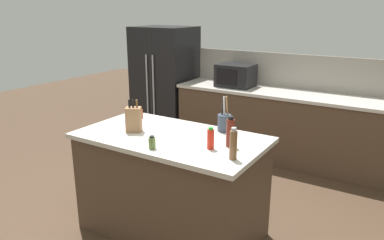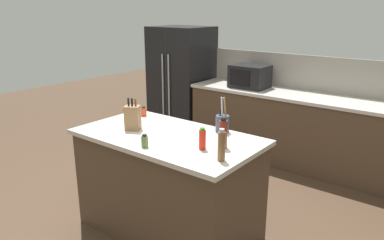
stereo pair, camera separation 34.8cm
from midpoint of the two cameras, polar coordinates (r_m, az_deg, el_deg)
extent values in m
plane|color=#473323|center=(3.64, -0.68, -16.43)|extent=(14.00, 14.00, 0.00)
cube|color=#4C3828|center=(5.09, 17.68, -1.70)|extent=(2.97, 0.62, 0.90)
cube|color=beige|center=(4.97, 18.15, 3.45)|extent=(3.01, 0.66, 0.04)
cube|color=gray|center=(5.22, 19.61, 6.71)|extent=(2.97, 0.03, 0.46)
cube|color=#4C3828|center=(3.42, -0.70, -10.10)|extent=(1.56, 0.83, 0.90)
cube|color=beige|center=(3.23, -0.73, -2.65)|extent=(1.62, 0.89, 0.04)
cube|color=black|center=(5.97, 0.09, 5.81)|extent=(0.88, 0.72, 1.72)
cube|color=#2D2D2D|center=(5.69, -2.15, 5.25)|extent=(0.01, 0.00, 1.63)
cylinder|color=#ADB2B7|center=(5.71, -2.73, 5.30)|extent=(0.02, 0.02, 0.95)
cylinder|color=#ADB2B7|center=(5.64, -1.80, 5.15)|extent=(0.02, 0.02, 0.95)
cube|color=black|center=(5.22, 10.71, 6.55)|extent=(0.49, 0.38, 0.31)
cube|color=black|center=(5.07, 9.24, 6.33)|extent=(0.30, 0.01, 0.22)
cube|color=#936B47|center=(3.35, -6.11, 0.28)|extent=(0.16, 0.15, 0.22)
cylinder|color=black|center=(3.32, -6.73, 2.71)|extent=(0.02, 0.02, 0.07)
cylinder|color=black|center=(3.31, -6.19, 2.69)|extent=(0.02, 0.02, 0.07)
cylinder|color=brown|center=(3.30, -5.64, 2.67)|extent=(0.02, 0.02, 0.07)
cylinder|color=#333D4C|center=(3.30, 7.66, -0.63)|extent=(0.12, 0.12, 0.15)
cylinder|color=olive|center=(3.26, 8.09, 1.96)|extent=(0.01, 0.05, 0.18)
cylinder|color=black|center=(3.27, 7.53, 2.03)|extent=(0.01, 0.05, 0.18)
cylinder|color=#B2B2B7|center=(3.25, 7.66, 1.91)|extent=(0.01, 0.03, 0.18)
cylinder|color=#B73D1E|center=(3.79, -4.78, 1.19)|extent=(0.06, 0.06, 0.08)
cylinder|color=black|center=(3.77, -4.80, 1.91)|extent=(0.04, 0.04, 0.02)
cylinder|color=brown|center=(2.68, 8.24, -4.09)|extent=(0.06, 0.06, 0.21)
cylinder|color=#B2B2B7|center=(2.64, 8.35, -1.66)|extent=(0.04, 0.04, 0.03)
cylinder|color=maroon|center=(2.93, 8.15, -2.22)|extent=(0.07, 0.07, 0.22)
cylinder|color=black|center=(2.89, 8.25, 0.10)|extent=(0.04, 0.04, 0.03)
cylinder|color=red|center=(2.88, 5.05, -3.08)|extent=(0.05, 0.05, 0.16)
cylinder|color=green|center=(2.86, 5.09, -1.43)|extent=(0.04, 0.04, 0.02)
cylinder|color=#567038|center=(2.94, -3.88, -3.36)|extent=(0.06, 0.06, 0.09)
cylinder|color=black|center=(2.92, -3.90, -2.39)|extent=(0.04, 0.04, 0.02)
camera|label=1|loc=(0.17, -87.14, 0.86)|focal=35.00mm
camera|label=2|loc=(0.17, 92.86, -0.86)|focal=35.00mm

